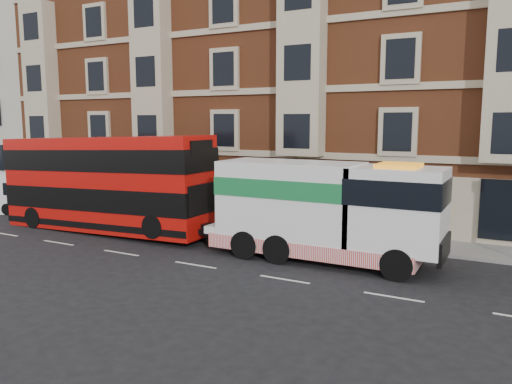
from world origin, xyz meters
The scene contains 8 objects.
ground centered at (0.00, 0.00, 0.00)m, with size 120.00×120.00×0.00m, color black.
sidewalk centered at (0.00, 7.50, 0.07)m, with size 90.00×3.00×0.15m, color slate.
victorian_terrace centered at (0.50, 15.00, 10.07)m, with size 45.00×12.00×20.40m.
cream_block centered at (-30.00, 14.00, 8.34)m, with size 16.00×10.00×16.80m.
lamp_post_west centered at (-6.00, 6.20, 2.68)m, with size 0.35×0.15×4.35m.
double_decker_bus centered at (-7.83, 3.06, 2.65)m, with size 12.35×2.84×5.00m.
tow_truck centered at (4.24, 3.06, 2.19)m, with size 9.89×2.92×4.12m.
pedestrian centered at (-5.60, 6.66, 0.97)m, with size 0.60×0.39×1.64m, color #192532.
Camera 1 is at (11.43, -16.25, 5.81)m, focal length 35.00 mm.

